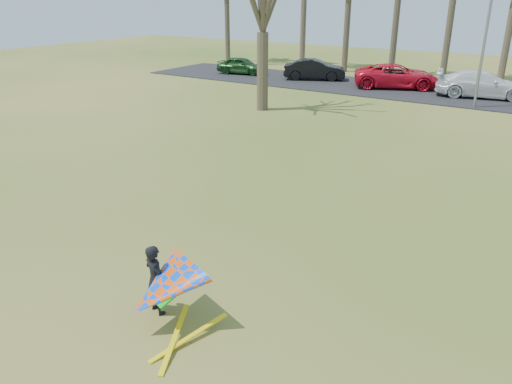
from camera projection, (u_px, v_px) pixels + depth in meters
The scene contains 8 objects.
ground at pixel (213, 257), 12.61m from camera, with size 100.00×100.00×0.00m, color #2B5713.
parking_strip at pixel (450, 95), 32.05m from camera, with size 46.00×7.00×0.06m, color black.
streetlight at pixel (490, 27), 26.97m from camera, with size 2.28×0.18×8.00m.
car_0 at pixel (242, 65), 39.92m from camera, with size 1.59×3.94×1.34m, color #1B451C.
car_1 at pixel (315, 69), 37.30m from camera, with size 1.59×4.55×1.50m, color black.
car_2 at pixel (397, 76), 34.12m from camera, with size 2.64×5.73×1.59m, color red.
car_3 at pixel (483, 84), 31.04m from camera, with size 2.26×5.57×1.62m, color white.
kite_flyer at pixel (162, 288), 9.78m from camera, with size 2.13×2.39×2.02m.
Camera 1 is at (6.94, -8.70, 6.24)m, focal length 35.00 mm.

